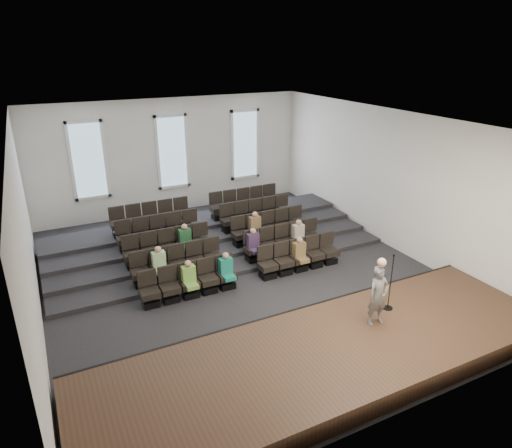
# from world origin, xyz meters

# --- Properties ---
(ground) EXTENTS (14.00, 14.00, 0.00)m
(ground) POSITION_xyz_m (0.00, 0.00, 0.00)
(ground) COLOR #232325
(ground) RESTS_ON ground
(ceiling) EXTENTS (12.00, 14.00, 0.02)m
(ceiling) POSITION_xyz_m (0.00, 0.00, 5.01)
(ceiling) COLOR white
(ceiling) RESTS_ON ground
(wall_back) EXTENTS (12.00, 0.04, 5.00)m
(wall_back) POSITION_xyz_m (0.00, 7.02, 2.50)
(wall_back) COLOR white
(wall_back) RESTS_ON ground
(wall_front) EXTENTS (12.00, 0.04, 5.00)m
(wall_front) POSITION_xyz_m (0.00, -7.02, 2.50)
(wall_front) COLOR white
(wall_front) RESTS_ON ground
(wall_left) EXTENTS (0.04, 14.00, 5.00)m
(wall_left) POSITION_xyz_m (-6.02, 0.00, 2.50)
(wall_left) COLOR white
(wall_left) RESTS_ON ground
(wall_right) EXTENTS (0.04, 14.00, 5.00)m
(wall_right) POSITION_xyz_m (6.02, 0.00, 2.50)
(wall_right) COLOR white
(wall_right) RESTS_ON ground
(stage) EXTENTS (11.80, 3.60, 0.50)m
(stage) POSITION_xyz_m (0.00, -5.10, 0.25)
(stage) COLOR #3E2B1A
(stage) RESTS_ON ground
(stage_lip) EXTENTS (11.80, 0.06, 0.52)m
(stage_lip) POSITION_xyz_m (0.00, -3.33, 0.25)
(stage_lip) COLOR black
(stage_lip) RESTS_ON ground
(risers) EXTENTS (11.80, 4.80, 0.60)m
(risers) POSITION_xyz_m (0.00, 3.17, 0.20)
(risers) COLOR #232325
(risers) RESTS_ON ground
(seating_rows) EXTENTS (6.80, 4.70, 1.67)m
(seating_rows) POSITION_xyz_m (-0.00, 1.54, 0.68)
(seating_rows) COLOR black
(seating_rows) RESTS_ON ground
(windows) EXTENTS (8.44, 0.10, 3.24)m
(windows) POSITION_xyz_m (0.00, 6.95, 2.70)
(windows) COLOR white
(windows) RESTS_ON wall_back
(audience) EXTENTS (5.45, 2.64, 1.10)m
(audience) POSITION_xyz_m (0.00, 0.32, 0.81)
(audience) COLOR #7BB046
(audience) RESTS_ON seating_rows
(speaker) EXTENTS (0.59, 0.40, 1.57)m
(speaker) POSITION_xyz_m (1.61, -4.76, 1.29)
(speaker) COLOR #615F5C
(speaker) RESTS_ON stage
(mic_stand) EXTENTS (0.27, 0.27, 1.61)m
(mic_stand) POSITION_xyz_m (2.36, -4.38, 0.98)
(mic_stand) COLOR black
(mic_stand) RESTS_ON stage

